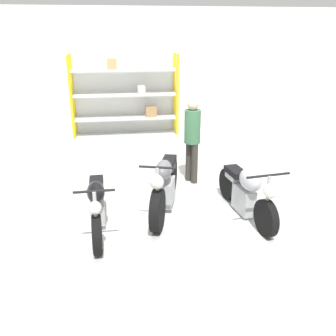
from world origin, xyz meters
The scene contains 7 objects.
ground_plane centered at (0.00, 0.00, 0.00)m, with size 30.00×30.00×0.00m, color silver.
back_wall centered at (0.00, 5.76, 1.80)m, with size 30.00×0.08×3.60m.
shelving_rack centered at (-0.51, 5.39, 1.22)m, with size 3.11×0.63×2.33m.
motorcycle_black centered at (-1.22, -0.28, 0.42)m, with size 0.56×2.04×0.94m.
motorcycle_grey centered at (-0.08, 0.22, 0.45)m, with size 0.87×2.13×1.05m.
motorcycle_silver centered at (1.23, -0.22, 0.45)m, with size 0.70×1.97×0.99m.
person_browsing centered at (0.64, 1.41, 1.02)m, with size 0.44×0.44×1.72m.
Camera 1 is at (-0.89, -5.66, 2.97)m, focal length 40.00 mm.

